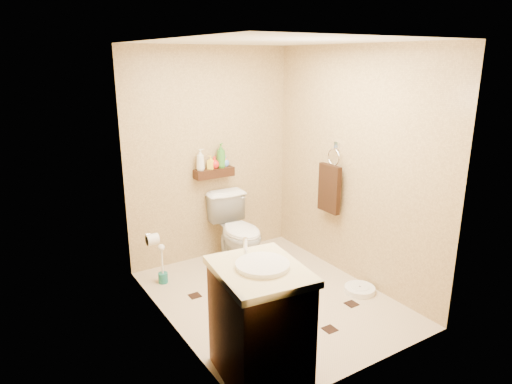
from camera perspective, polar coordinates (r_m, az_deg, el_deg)
ground at (r=4.60m, az=1.91°, el=-13.10°), size 2.50×2.50×0.00m
wall_back at (r=5.19m, az=-5.71°, el=4.52°), size 2.00×0.04×2.40m
wall_front at (r=3.23m, az=14.63°, el=-3.46°), size 2.00×0.04×2.40m
wall_left at (r=3.69m, az=-10.88°, el=-0.69°), size 0.04×2.50×2.40m
wall_right at (r=4.76m, az=12.10°, el=3.12°), size 0.04×2.50×2.40m
ceiling at (r=4.00m, az=2.26°, el=18.32°), size 2.00×2.50×0.02m
wall_shelf at (r=5.16m, az=-5.26°, el=2.41°), size 0.46×0.14×0.10m
floor_accents at (r=4.57m, az=2.59°, el=-13.28°), size 1.32×1.34×0.01m
toilet at (r=5.12m, az=-2.26°, el=-4.96°), size 0.50×0.81×0.80m
vanity at (r=3.41m, az=0.48°, el=-15.85°), size 0.67×0.78×1.01m
bathroom_scale at (r=4.80m, az=12.83°, el=-11.79°), size 0.37×0.37×0.06m
toilet_brush at (r=4.91m, az=-11.60°, el=-9.44°), size 0.10×0.10×0.43m
towel_ring at (r=4.94m, az=9.20°, el=0.72°), size 0.12×0.30×0.76m
toilet_paper at (r=4.49m, az=-12.83°, el=-5.79°), size 0.12×0.11×0.12m
bottle_a at (r=5.05m, az=-6.98°, el=4.03°), size 0.11×0.11×0.24m
bottle_b at (r=5.12m, az=-5.68°, el=3.72°), size 0.10×0.10×0.15m
bottle_c at (r=5.14m, az=-5.21°, el=3.70°), size 0.15×0.15×0.14m
bottle_d at (r=5.16m, az=-4.39°, el=4.58°), size 0.15×0.15×0.28m
bottle_e at (r=5.19m, az=-4.12°, el=3.93°), size 0.08×0.07×0.15m
bottle_f at (r=5.20m, az=-3.93°, el=3.87°), size 0.13×0.13×0.14m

